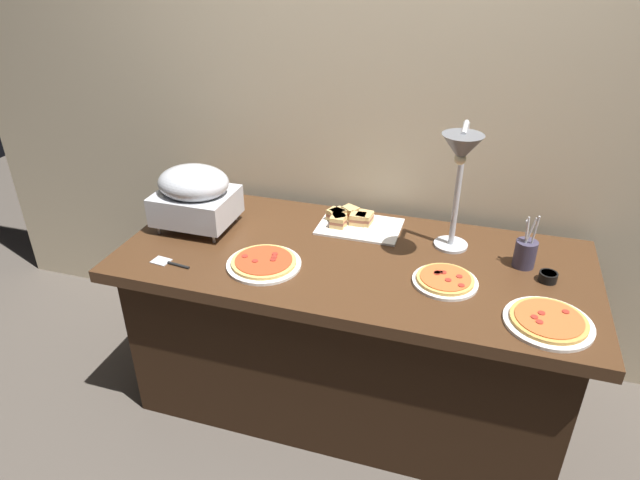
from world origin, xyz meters
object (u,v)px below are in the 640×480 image
Objects in this scene: sandwich_platter at (352,221)px; utensil_holder at (525,253)px; pizza_plate_front at (264,263)px; chafing_dish at (195,194)px; heat_lamp at (460,161)px; sauce_cup_near at (548,277)px; pizza_plate_center at (549,321)px; pizza_plate_raised_stand at (445,280)px; serving_spatula at (169,263)px.

utensil_holder reaches higher than sandwich_platter.
chafing_dish is at bearing 151.32° from pizza_plate_front.
heat_lamp is (1.09, 0.04, 0.26)m from chafing_dish.
heat_lamp is 1.51× the size of sandwich_platter.
heat_lamp is 0.84m from pizza_plate_front.
sauce_cup_near is 0.13m from utensil_holder.
utensil_holder is (-0.08, 0.37, 0.05)m from pizza_plate_center.
sauce_cup_near is 0.30× the size of utensil_holder.
pizza_plate_front is 1.05m from pizza_plate_center.
pizza_plate_raised_stand is 3.57× the size of sauce_cup_near.
heat_lamp is at bearing 138.59° from pizza_plate_center.
sauce_cup_near is (0.38, -0.04, -0.40)m from heat_lamp.
chafing_dish is at bearing 172.92° from pizza_plate_raised_stand.
pizza_plate_center is at bearing -11.14° from chafing_dish.
heat_lamp reaches higher than pizza_plate_front.
utensil_holder reaches higher than pizza_plate_center.
serving_spatula is (-0.36, -0.10, -0.01)m from pizza_plate_front.
heat_lamp reaches higher than sandwich_platter.
pizza_plate_front is at bearing -28.68° from chafing_dish.
utensil_holder is (0.73, -0.13, 0.04)m from sandwich_platter.
sauce_cup_near is at bearing -44.37° from utensil_holder.
utensil_holder is 1.40m from serving_spatula.
pizza_plate_center is 0.28m from sauce_cup_near.
heat_lamp is 2.21× the size of pizza_plate_raised_stand.
sandwich_platter reaches higher than sauce_cup_near.
pizza_plate_front is 1.21× the size of pizza_plate_raised_stand.
sauce_cup_near reaches higher than serving_spatula.
serving_spatula is (-1.06, -0.18, -0.01)m from pizza_plate_raised_stand.
sauce_cup_near is (0.37, 0.13, 0.01)m from pizza_plate_raised_stand.
heat_lamp is at bearing 18.72° from serving_spatula.
chafing_dish is 1.12m from pizza_plate_raised_stand.
heat_lamp reaches higher than serving_spatula.
utensil_holder reaches higher than pizza_plate_raised_stand.
pizza_plate_front reaches higher than serving_spatula.
pizza_plate_raised_stand is at bearing -87.27° from heat_lamp.
pizza_plate_raised_stand is 0.57m from sandwich_platter.
utensil_holder reaches higher than sauce_cup_near.
sandwich_platter is at bearing 169.61° from utensil_holder.
pizza_plate_front is 1.00× the size of pizza_plate_center.
pizza_plate_center is at bearing -91.91° from sauce_cup_near.
pizza_plate_raised_stand is (0.69, 0.09, 0.00)m from pizza_plate_front.
utensil_holder is (1.38, 0.08, -0.10)m from chafing_dish.
utensil_holder is (0.29, 0.04, -0.36)m from heat_lamp.
heat_lamp is 2.38× the size of utensil_holder.
utensil_holder is (-0.09, 0.09, 0.04)m from sauce_cup_near.
pizza_plate_center is 4.30× the size of sauce_cup_near.
pizza_plate_center reaches higher than serving_spatula.
sandwich_platter is (0.65, 0.21, -0.13)m from chafing_dish.
serving_spatula is at bearing -138.84° from sandwich_platter.
utensil_holder is at bearing 17.13° from pizza_plate_front.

